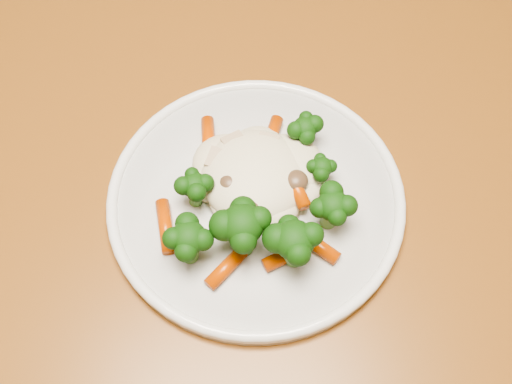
# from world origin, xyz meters

# --- Properties ---
(dining_table) EXTENTS (1.14, 0.78, 0.75)m
(dining_table) POSITION_xyz_m (0.31, 0.10, 0.64)
(dining_table) COLOR brown
(dining_table) RESTS_ON ground
(plate) EXTENTS (0.26, 0.26, 0.01)m
(plate) POSITION_xyz_m (0.21, 0.07, 0.76)
(plate) COLOR white
(plate) RESTS_ON dining_table
(meal) EXTENTS (0.17, 0.17, 0.05)m
(meal) POSITION_xyz_m (0.22, 0.06, 0.78)
(meal) COLOR beige
(meal) RESTS_ON plate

